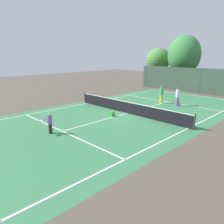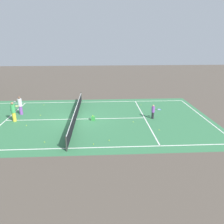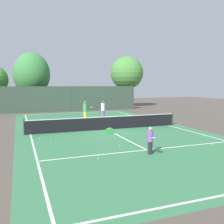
# 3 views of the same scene
# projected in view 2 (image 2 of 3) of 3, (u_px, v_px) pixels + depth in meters

# --- Properties ---
(ground_plane) EXTENTS (80.00, 80.00, 0.00)m
(ground_plane) POSITION_uv_depth(u_px,v_px,m) (76.00, 119.00, 19.63)
(ground_plane) COLOR brown
(court_surface) EXTENTS (13.00, 25.00, 0.01)m
(court_surface) POSITION_uv_depth(u_px,v_px,m) (76.00, 119.00, 19.63)
(court_surface) COLOR #387A4C
(court_surface) RESTS_ON ground_plane
(tennis_net) EXTENTS (11.90, 0.10, 1.10)m
(tennis_net) POSITION_uv_depth(u_px,v_px,m) (76.00, 114.00, 19.46)
(tennis_net) COLOR #333833
(tennis_net) RESTS_ON ground_plane
(player_0) EXTENTS (0.97, 0.52, 1.81)m
(player_0) POSITION_uv_depth(u_px,v_px,m) (13.00, 111.00, 18.84)
(player_0) COLOR yellow
(player_0) RESTS_ON ground_plane
(player_1) EXTENTS (0.64, 0.96, 1.82)m
(player_1) POSITION_uv_depth(u_px,v_px,m) (20.00, 105.00, 20.54)
(player_1) COLOR purple
(player_1) RESTS_ON ground_plane
(player_2) EXTENTS (0.48, 0.87, 1.35)m
(player_2) POSITION_uv_depth(u_px,v_px,m) (153.00, 111.00, 19.55)
(player_2) COLOR #232328
(player_2) RESTS_ON ground_plane
(ball_crate) EXTENTS (0.38, 0.35, 0.43)m
(ball_crate) POSITION_uv_depth(u_px,v_px,m) (93.00, 118.00, 19.37)
(ball_crate) COLOR green
(ball_crate) RESTS_ON ground_plane
(tennis_ball_1) EXTENTS (0.07, 0.07, 0.07)m
(tennis_ball_1) POSITION_uv_depth(u_px,v_px,m) (94.00, 144.00, 14.96)
(tennis_ball_1) COLOR #CCE533
(tennis_ball_1) RESTS_ON ground_plane
(tennis_ball_3) EXTENTS (0.07, 0.07, 0.07)m
(tennis_ball_3) POSITION_uv_depth(u_px,v_px,m) (133.00, 122.00, 18.91)
(tennis_ball_3) COLOR #CCE533
(tennis_ball_3) RESTS_ON ground_plane
(tennis_ball_4) EXTENTS (0.07, 0.07, 0.07)m
(tennis_ball_4) POSITION_uv_depth(u_px,v_px,m) (26.00, 126.00, 18.11)
(tennis_ball_4) COLOR #CCE533
(tennis_ball_4) RESTS_ON ground_plane
(tennis_ball_5) EXTENTS (0.07, 0.07, 0.07)m
(tennis_ball_5) POSITION_uv_depth(u_px,v_px,m) (40.00, 115.00, 20.50)
(tennis_ball_5) COLOR #CCE533
(tennis_ball_5) RESTS_ON ground_plane
(tennis_ball_7) EXTENTS (0.07, 0.07, 0.07)m
(tennis_ball_7) POSITION_uv_depth(u_px,v_px,m) (45.00, 142.00, 15.26)
(tennis_ball_7) COLOR #CCE533
(tennis_ball_7) RESTS_ON ground_plane
(tennis_ball_8) EXTENTS (0.07, 0.07, 0.07)m
(tennis_ball_8) POSITION_uv_depth(u_px,v_px,m) (141.00, 105.00, 23.64)
(tennis_ball_8) COLOR #CCE533
(tennis_ball_8) RESTS_ON ground_plane
(tennis_ball_9) EXTENTS (0.07, 0.07, 0.07)m
(tennis_ball_9) POSITION_uv_depth(u_px,v_px,m) (109.00, 140.00, 15.53)
(tennis_ball_9) COLOR #CCE533
(tennis_ball_9) RESTS_ON ground_plane
(tennis_ball_10) EXTENTS (0.07, 0.07, 0.07)m
(tennis_ball_10) POSITION_uv_depth(u_px,v_px,m) (159.00, 130.00, 17.28)
(tennis_ball_10) COLOR #CCE533
(tennis_ball_10) RESTS_ON ground_plane
(tennis_ball_11) EXTENTS (0.07, 0.07, 0.07)m
(tennis_ball_11) POSITION_uv_depth(u_px,v_px,m) (44.00, 105.00, 23.69)
(tennis_ball_11) COLOR #CCE533
(tennis_ball_11) RESTS_ON ground_plane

